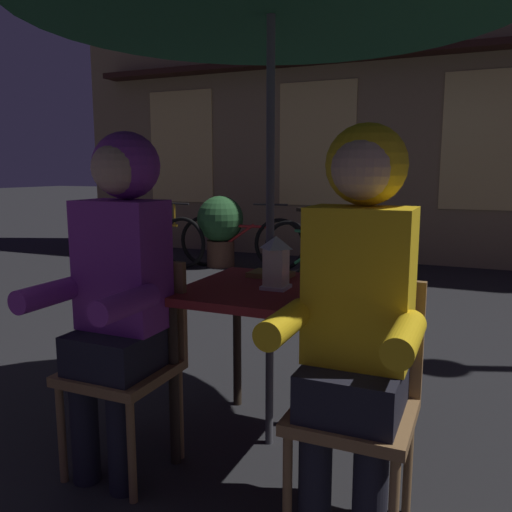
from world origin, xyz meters
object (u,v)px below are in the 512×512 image
at_px(cafe_table, 270,309).
at_px(chair_right, 358,391).
at_px(chair_left, 131,353).
at_px(potted_plant, 220,225).
at_px(bicycle_nearest, 150,239).
at_px(person_right_hooded, 357,294).
at_px(lantern, 276,261).
at_px(person_left_hooded, 119,272).
at_px(bicycle_second, 241,242).
at_px(bicycle_third, 327,250).
at_px(book, 271,274).

distance_m(cafe_table, chair_right, 0.62).
xyz_separation_m(chair_left, potted_plant, (-1.79, 4.29, 0.05)).
xyz_separation_m(bicycle_nearest, potted_plant, (0.90, 0.28, 0.20)).
height_order(cafe_table, chair_left, chair_left).
bearing_deg(person_right_hooded, lantern, 137.84).
bearing_deg(person_left_hooded, bicycle_second, 108.98).
relative_size(cafe_table, bicycle_third, 0.45).
height_order(chair_right, bicycle_third, chair_right).
height_order(cafe_table, book, book).
height_order(bicycle_nearest, book, bicycle_nearest).
distance_m(bicycle_third, potted_plant, 1.56).
height_order(chair_left, potted_plant, potted_plant).
relative_size(chair_right, bicycle_second, 0.52).
bearing_deg(lantern, bicycle_second, 117.09).
height_order(cafe_table, lantern, lantern).
bearing_deg(book, bicycle_nearest, 135.15).
xyz_separation_m(cafe_table, person_left_hooded, (-0.48, -0.43, 0.21)).
bearing_deg(lantern, chair_left, -146.56).
distance_m(book, potted_plant, 4.32).
xyz_separation_m(person_right_hooded, bicycle_third, (-1.23, 4.03, -0.50)).
distance_m(chair_right, person_right_hooded, 0.36).
bearing_deg(bicycle_second, chair_left, -70.78).
height_order(bicycle_third, potted_plant, potted_plant).
relative_size(person_right_hooded, bicycle_nearest, 0.83).
distance_m(chair_left, bicycle_third, 3.98).
bearing_deg(lantern, person_left_hooded, -142.41).
bearing_deg(bicycle_third, person_left_hooded, -86.10).
bearing_deg(person_right_hooded, bicycle_second, 119.53).
height_order(lantern, bicycle_second, lantern).
distance_m(person_right_hooded, bicycle_nearest, 5.49).
relative_size(bicycle_nearest, book, 8.40).
bearing_deg(cafe_table, lantern, -34.14).
height_order(person_left_hooded, book, person_left_hooded).
bearing_deg(person_left_hooded, chair_right, 3.39).
height_order(chair_left, book, chair_left).
bearing_deg(cafe_table, book, 111.00).
relative_size(bicycle_third, potted_plant, 1.80).
height_order(person_left_hooded, potted_plant, person_left_hooded).
bearing_deg(bicycle_nearest, cafe_table, -48.98).
height_order(person_left_hooded, person_right_hooded, same).
height_order(lantern, chair_right, lantern).
xyz_separation_m(bicycle_third, book, (0.68, -3.40, 0.41)).
xyz_separation_m(person_left_hooded, potted_plant, (-1.79, 4.34, -0.30)).
relative_size(chair_right, person_left_hooded, 0.62).
bearing_deg(cafe_table, chair_right, -37.55).
height_order(chair_left, bicycle_nearest, chair_left).
relative_size(chair_right, bicycle_nearest, 0.52).
bearing_deg(lantern, bicycle_third, 102.34).
height_order(person_right_hooded, potted_plant, person_right_hooded).
height_order(bicycle_third, book, bicycle_third).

